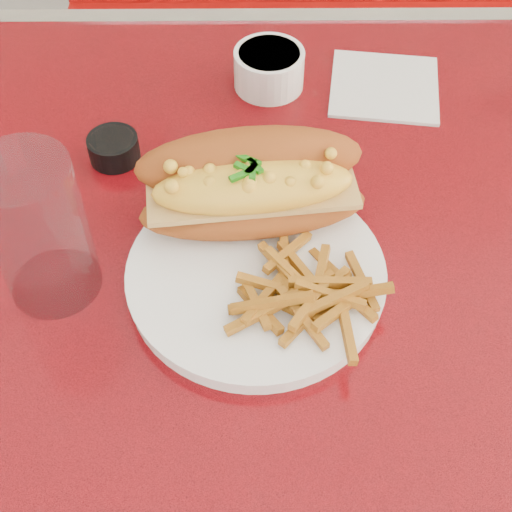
{
  "coord_description": "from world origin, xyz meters",
  "views": [
    {
      "loc": [
        -0.19,
        -0.48,
        1.33
      ],
      "look_at": [
        -0.19,
        -0.06,
        0.81
      ],
      "focal_mm": 50.0,
      "sensor_mm": 36.0,
      "label": 1
    }
  ],
  "objects_px": {
    "booth_bench_far": "(336,103)",
    "water_tumbler": "(39,231)",
    "diner_table": "(411,319)",
    "sauce_cup_left": "(113,147)",
    "gravy_ramekin": "(269,68)",
    "dinner_plate": "(256,275)",
    "fork": "(307,244)",
    "mac_hoagie": "(252,185)"
  },
  "relations": [
    {
      "from": "mac_hoagie",
      "to": "dinner_plate",
      "type": "bearing_deg",
      "value": -93.47
    },
    {
      "from": "diner_table",
      "to": "gravy_ramekin",
      "type": "height_order",
      "value": "gravy_ramekin"
    },
    {
      "from": "booth_bench_far",
      "to": "sauce_cup_left",
      "type": "relative_size",
      "value": 18.27
    },
    {
      "from": "mac_hoagie",
      "to": "fork",
      "type": "xyz_separation_m",
      "value": [
        0.06,
        -0.04,
        -0.04
      ]
    },
    {
      "from": "diner_table",
      "to": "water_tumbler",
      "type": "relative_size",
      "value": 7.94
    },
    {
      "from": "diner_table",
      "to": "sauce_cup_left",
      "type": "bearing_deg",
      "value": 161.76
    },
    {
      "from": "diner_table",
      "to": "sauce_cup_left",
      "type": "distance_m",
      "value": 0.41
    },
    {
      "from": "gravy_ramekin",
      "to": "sauce_cup_left",
      "type": "xyz_separation_m",
      "value": [
        -0.18,
        -0.13,
        -0.01
      ]
    },
    {
      "from": "booth_bench_far",
      "to": "water_tumbler",
      "type": "relative_size",
      "value": 7.74
    },
    {
      "from": "dinner_plate",
      "to": "gravy_ramekin",
      "type": "relative_size",
      "value": 3.06
    },
    {
      "from": "diner_table",
      "to": "water_tumbler",
      "type": "height_order",
      "value": "water_tumbler"
    },
    {
      "from": "diner_table",
      "to": "water_tumbler",
      "type": "xyz_separation_m",
      "value": [
        -0.38,
        -0.06,
        0.24
      ]
    },
    {
      "from": "diner_table",
      "to": "water_tumbler",
      "type": "distance_m",
      "value": 0.46
    },
    {
      "from": "water_tumbler",
      "to": "fork",
      "type": "bearing_deg",
      "value": 7.75
    },
    {
      "from": "booth_bench_far",
      "to": "dinner_plate",
      "type": "bearing_deg",
      "value": -102.24
    },
    {
      "from": "dinner_plate",
      "to": "water_tumbler",
      "type": "distance_m",
      "value": 0.21
    },
    {
      "from": "mac_hoagie",
      "to": "gravy_ramekin",
      "type": "xyz_separation_m",
      "value": [
        0.02,
        0.24,
        -0.03
      ]
    },
    {
      "from": "gravy_ramekin",
      "to": "water_tumbler",
      "type": "bearing_deg",
      "value": -124.59
    },
    {
      "from": "water_tumbler",
      "to": "mac_hoagie",
      "type": "bearing_deg",
      "value": 21.1
    },
    {
      "from": "gravy_ramekin",
      "to": "water_tumbler",
      "type": "distance_m",
      "value": 0.38
    },
    {
      "from": "diner_table",
      "to": "gravy_ramekin",
      "type": "xyz_separation_m",
      "value": [
        -0.17,
        0.25,
        0.19
      ]
    },
    {
      "from": "gravy_ramekin",
      "to": "mac_hoagie",
      "type": "bearing_deg",
      "value": -95.35
    },
    {
      "from": "sauce_cup_left",
      "to": "diner_table",
      "type": "bearing_deg",
      "value": -18.24
    },
    {
      "from": "mac_hoagie",
      "to": "sauce_cup_left",
      "type": "distance_m",
      "value": 0.19
    },
    {
      "from": "booth_bench_far",
      "to": "mac_hoagie",
      "type": "height_order",
      "value": "booth_bench_far"
    },
    {
      "from": "diner_table",
      "to": "dinner_plate",
      "type": "relative_size",
      "value": 4.14
    },
    {
      "from": "mac_hoagie",
      "to": "sauce_cup_left",
      "type": "height_order",
      "value": "mac_hoagie"
    },
    {
      "from": "booth_bench_far",
      "to": "fork",
      "type": "relative_size",
      "value": 9.94
    },
    {
      "from": "gravy_ramekin",
      "to": "sauce_cup_left",
      "type": "relative_size",
      "value": 1.48
    },
    {
      "from": "dinner_plate",
      "to": "fork",
      "type": "distance_m",
      "value": 0.06
    },
    {
      "from": "gravy_ramekin",
      "to": "sauce_cup_left",
      "type": "distance_m",
      "value": 0.22
    },
    {
      "from": "diner_table",
      "to": "water_tumbler",
      "type": "bearing_deg",
      "value": -170.62
    },
    {
      "from": "mac_hoagie",
      "to": "water_tumbler",
      "type": "distance_m",
      "value": 0.21
    },
    {
      "from": "diner_table",
      "to": "booth_bench_far",
      "type": "distance_m",
      "value": 0.87
    },
    {
      "from": "fork",
      "to": "diner_table",
      "type": "bearing_deg",
      "value": -106.44
    },
    {
      "from": "booth_bench_far",
      "to": "gravy_ramekin",
      "type": "relative_size",
      "value": 12.36
    },
    {
      "from": "booth_bench_far",
      "to": "fork",
      "type": "xyz_separation_m",
      "value": [
        -0.14,
        -0.84,
        0.5
      ]
    },
    {
      "from": "dinner_plate",
      "to": "water_tumbler",
      "type": "height_order",
      "value": "water_tumbler"
    },
    {
      "from": "diner_table",
      "to": "mac_hoagie",
      "type": "height_order",
      "value": "mac_hoagie"
    },
    {
      "from": "dinner_plate",
      "to": "water_tumbler",
      "type": "xyz_separation_m",
      "value": [
        -0.2,
        -0.0,
        0.07
      ]
    },
    {
      "from": "mac_hoagie",
      "to": "fork",
      "type": "relative_size",
      "value": 1.97
    },
    {
      "from": "dinner_plate",
      "to": "mac_hoagie",
      "type": "distance_m",
      "value": 0.09
    }
  ]
}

